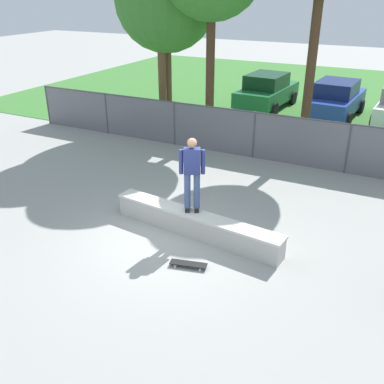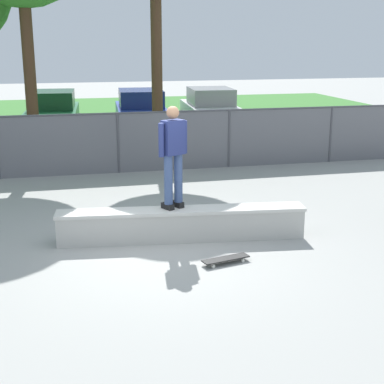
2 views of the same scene
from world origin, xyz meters
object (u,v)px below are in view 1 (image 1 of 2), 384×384
skateboard (188,264)px  tree_near_right (166,0)px  skateboarder (192,172)px  concrete_ledge (196,224)px  car_blue (336,99)px  car_green (267,91)px

skateboard → tree_near_right: size_ratio=0.12×
skateboarder → tree_near_right: tree_near_right is taller
concrete_ledge → tree_near_right: bearing=123.5°
concrete_ledge → tree_near_right: (-4.96, 7.50, 4.66)m
skateboarder → car_blue: skateboarder is taller
skateboarder → concrete_ledge: bearing=-29.3°
car_blue → car_green: bearing=176.0°
tree_near_right → car_green: tree_near_right is taller
skateboarder → skateboard: 2.10m
concrete_ledge → car_green: (-2.24, 12.35, 0.55)m
skateboarder → car_green: (-2.11, 12.28, -0.75)m
concrete_ledge → car_blue: (1.04, 12.12, 0.55)m
concrete_ledge → car_blue: bearing=85.1°
tree_near_right → car_green: 6.92m
skateboarder → skateboard: size_ratio=2.21×
skateboarder → car_blue: 12.13m
car_green → concrete_ledge: bearing=-79.7°
car_green → car_blue: 3.29m
tree_near_right → car_blue: tree_near_right is taller
skateboard → car_blue: car_blue is taller
skateboarder → tree_near_right: bearing=123.0°
skateboarder → tree_near_right: (-4.82, 7.43, 3.37)m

